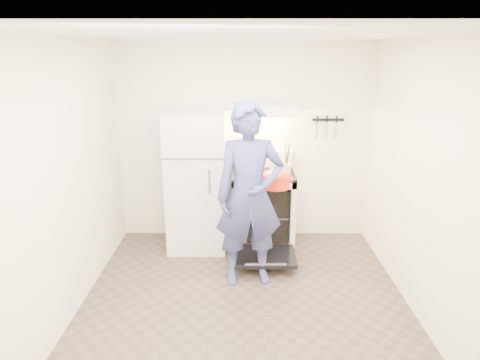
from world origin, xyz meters
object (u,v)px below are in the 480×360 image
refrigerator (197,181)px  dutch_oven (276,181)px  stove_body (262,210)px  tea_kettle (247,157)px  person (250,196)px

refrigerator → dutch_oven: bearing=-30.7°
refrigerator → stove_body: (0.81, 0.02, -0.39)m
refrigerator → dutch_oven: size_ratio=4.51×
tea_kettle → person: bearing=-89.3°
stove_body → refrigerator: bearing=-178.2°
refrigerator → stove_body: bearing=1.8°
stove_body → tea_kettle: bearing=131.5°
tea_kettle → dutch_oven: size_ratio=0.78×
tea_kettle → person: 1.12m
stove_body → tea_kettle: 0.70m
refrigerator → person: 1.08m
refrigerator → person: size_ratio=0.89×
tea_kettle → dutch_oven: 0.85m
stove_body → dutch_oven: bearing=-79.1°
refrigerator → person: bearing=-54.1°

